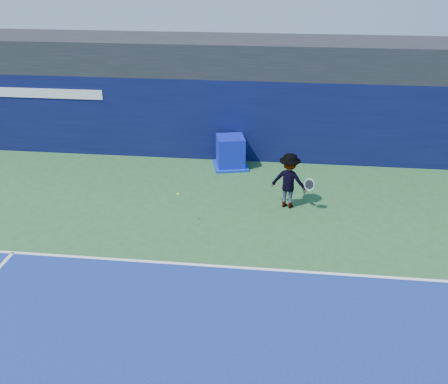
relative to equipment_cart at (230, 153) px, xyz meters
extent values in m
plane|color=#2A5E2D|center=(-0.03, -9.41, -0.52)|extent=(80.00, 80.00, 0.00)
cube|color=white|center=(-0.03, -6.41, -0.51)|extent=(24.00, 0.10, 0.01)
cube|color=black|center=(-0.03, 2.09, 3.08)|extent=(36.00, 3.00, 1.20)
cube|color=#0A0F3A|center=(-0.03, 1.09, 0.98)|extent=(36.00, 1.00, 3.00)
cube|color=white|center=(-7.03, 0.58, 1.83)|extent=(4.50, 0.04, 0.35)
cube|color=#0C16AA|center=(0.00, 0.00, 0.05)|extent=(1.15, 1.15, 1.14)
cube|color=#0C29AF|center=(0.00, 0.00, -0.48)|extent=(1.44, 1.44, 0.08)
imported|color=silver|center=(2.08, -2.92, 0.34)|extent=(1.25, 0.93, 1.72)
cylinder|color=black|center=(2.53, -3.17, 0.13)|extent=(0.08, 0.15, 0.27)
torus|color=silver|center=(2.67, -3.22, 0.38)|extent=(0.32, 0.18, 0.31)
cylinder|color=black|center=(2.67, -3.22, 0.38)|extent=(0.27, 0.14, 0.26)
sphere|color=#E4F51B|center=(-1.00, -4.47, 0.47)|extent=(0.06, 0.06, 0.06)
camera|label=1|loc=(1.71, -16.70, 6.55)|focal=40.00mm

